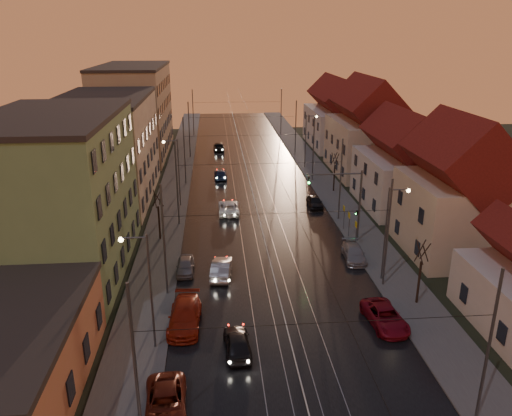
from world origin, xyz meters
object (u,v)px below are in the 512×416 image
object	(u,v)px
street_lamp_0	(145,281)
parked_right_0	(385,317)
driving_car_2	(229,207)
driving_car_0	(237,343)
driving_car_4	(219,147)
driving_car_1	(221,268)
traffic_light_mast	(350,197)
parked_left_2	(185,316)
parked_right_1	(354,253)
driving_car_3	(221,174)
parked_left_1	(166,403)
street_lamp_2	(176,166)
parked_left_3	(185,266)
parked_right_2	(315,202)
street_lamp_1	(390,225)
street_lamp_3	(308,136)

from	to	relation	value
street_lamp_0	parked_right_0	bearing A→B (deg)	5.09
driving_car_2	driving_car_0	bearing A→B (deg)	89.49
driving_car_4	driving_car_1	bearing A→B (deg)	87.57
street_lamp_0	traffic_light_mast	size ratio (longest dim) A/B	1.11
traffic_light_mast	parked_left_2	bearing A→B (deg)	-138.07
street_lamp_0	parked_right_1	distance (m)	21.00
driving_car_3	parked_left_1	world-z (taller)	parked_left_1
driving_car_0	parked_left_1	distance (m)	6.57
driving_car_0	parked_right_1	xyz separation A→B (m)	(11.09, 12.86, -0.06)
street_lamp_0	parked_right_0	world-z (taller)	street_lamp_0
street_lamp_0	driving_car_4	distance (m)	57.04
street_lamp_2	parked_left_2	world-z (taller)	street_lamp_2
street_lamp_0	street_lamp_2	size ratio (longest dim) A/B	1.00
parked_left_3	parked_right_2	size ratio (longest dim) A/B	0.94
driving_car_0	parked_left_2	distance (m)	4.83
driving_car_2	street_lamp_0	bearing A→B (deg)	76.98
street_lamp_2	driving_car_4	bearing A→B (deg)	79.68
parked_right_0	traffic_light_mast	bearing A→B (deg)	80.75
driving_car_1	driving_car_2	world-z (taller)	driving_car_1
driving_car_1	parked_right_0	size ratio (longest dim) A/B	0.93
driving_car_4	parked_right_1	xyz separation A→B (m)	(11.45, -44.61, -0.11)
street_lamp_2	driving_car_1	xyz separation A→B (m)	(4.77, -18.20, -4.16)
parked_left_2	parked_right_2	world-z (taller)	parked_left_2
driving_car_4	parked_left_3	xyz separation A→B (m)	(-3.50, -45.89, -0.13)
parked_left_1	parked_right_0	size ratio (longest dim) A/B	1.01
parked_left_2	street_lamp_1	bearing A→B (deg)	21.30
driving_car_1	parked_left_1	bearing A→B (deg)	84.93
driving_car_4	driving_car_0	bearing A→B (deg)	88.49
traffic_light_mast	parked_left_1	xyz separation A→B (m)	(-15.59, -21.96, -3.94)
parked_left_3	driving_car_2	bearing A→B (deg)	74.04
driving_car_4	driving_car_3	bearing A→B (deg)	88.06
street_lamp_0	driving_car_2	distance (m)	26.16
parked_left_2	parked_left_3	bearing A→B (deg)	95.12
street_lamp_0	parked_left_3	size ratio (longest dim) A/B	2.22
street_lamp_1	street_lamp_3	xyz separation A→B (m)	(0.00, 36.00, 0.00)
street_lamp_0	street_lamp_1	distance (m)	19.89
driving_car_2	parked_left_3	distance (m)	14.98
driving_car_2	parked_right_2	bearing A→B (deg)	-172.69
driving_car_4	street_lamp_2	bearing A→B (deg)	77.80
street_lamp_2	driving_car_0	xyz separation A→B (m)	(5.58, -28.82, -4.20)
driving_car_1	parked_right_1	xyz separation A→B (m)	(11.90, 2.24, -0.09)
parked_right_2	parked_right_0	bearing A→B (deg)	-90.78
street_lamp_3	driving_car_0	distance (m)	46.75
driving_car_2	parked_left_2	distance (m)	22.94
driving_car_3	parked_right_0	size ratio (longest dim) A/B	0.90
parked_left_3	parked_right_1	xyz separation A→B (m)	(14.95, 1.29, 0.02)
parked_left_2	parked_right_1	bearing A→B (deg)	35.67
street_lamp_0	parked_left_1	xyz separation A→B (m)	(1.50, -5.96, -4.22)
driving_car_1	driving_car_0	bearing A→B (deg)	101.01
street_lamp_0	parked_right_0	size ratio (longest dim) A/B	1.69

